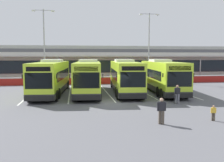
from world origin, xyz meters
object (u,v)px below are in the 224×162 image
coach_bus_left_centre (88,77)px  lamp_post_centre (149,43)px  coach_bus_leftmost (51,78)px  pedestrian_with_handbag (177,94)px  coach_bus_centre (125,77)px  coach_bus_right_centre (162,77)px  pedestrian_child (213,113)px  pedestrian_in_dark_coat (161,110)px  lamp_post_west (44,42)px

coach_bus_left_centre → lamp_post_centre: lamp_post_centre is taller
coach_bus_leftmost → pedestrian_with_handbag: coach_bus_leftmost is taller
coach_bus_centre → lamp_post_centre: size_ratio=1.12×
coach_bus_right_centre → pedestrian_child: size_ratio=12.26×
pedestrian_child → coach_bus_right_centre: bearing=84.8°
coach_bus_leftmost → pedestrian_with_handbag: size_ratio=7.60×
coach_bus_leftmost → coach_bus_left_centre: 4.02m
pedestrian_in_dark_coat → lamp_post_west: bearing=112.0°
pedestrian_child → coach_bus_left_centre: bearing=119.4°
coach_bus_leftmost → coach_bus_right_centre: size_ratio=1.00×
coach_bus_centre → pedestrian_in_dark_coat: (-0.45, -13.26, -0.91)m
coach_bus_left_centre → pedestrian_child: (7.29, -12.92, -1.24)m
coach_bus_leftmost → pedestrian_in_dark_coat: size_ratio=7.60×
pedestrian_in_dark_coat → lamp_post_centre: (6.71, 24.68, 5.42)m
coach_bus_leftmost → lamp_post_west: size_ratio=1.12×
pedestrian_with_handbag → pedestrian_child: bearing=-90.8°
coach_bus_leftmost → coach_bus_left_centre: same height
coach_bus_leftmost → pedestrian_child: 17.37m
coach_bus_left_centre → pedestrian_with_handbag: 10.22m
coach_bus_left_centre → coach_bus_centre: bearing=1.3°
coach_bus_leftmost → pedestrian_with_handbag: 13.52m
pedestrian_with_handbag → pedestrian_child: (-0.08, -5.91, -0.32)m
coach_bus_left_centre → pedestrian_in_dark_coat: (3.72, -13.17, -0.91)m
pedestrian_in_dark_coat → lamp_post_centre: bearing=74.8°
coach_bus_centre → pedestrian_child: coach_bus_centre is taller
coach_bus_centre → lamp_post_west: 15.34m
pedestrian_with_handbag → pedestrian_child: pedestrian_with_handbag is taller
coach_bus_right_centre → lamp_post_centre: lamp_post_centre is taller
coach_bus_centre → lamp_post_centre: lamp_post_centre is taller
coach_bus_right_centre → pedestrian_child: bearing=-95.2°
coach_bus_left_centre → pedestrian_with_handbag: bearing=-43.6°
coach_bus_leftmost → coach_bus_right_centre: bearing=-1.6°
coach_bus_right_centre → pedestrian_child: 12.89m
coach_bus_centre → lamp_post_centre: (6.25, 11.42, 4.50)m
coach_bus_leftmost → pedestrian_in_dark_coat: 15.48m
lamp_post_centre → coach_bus_leftmost: bearing=-141.9°
coach_bus_left_centre → pedestrian_with_handbag: coach_bus_left_centre is taller
coach_bus_leftmost → pedestrian_in_dark_coat: coach_bus_leftmost is taller
pedestrian_with_handbag → lamp_post_west: bearing=126.8°
coach_bus_centre → pedestrian_with_handbag: (3.20, -7.11, -0.93)m
coach_bus_right_centre → pedestrian_in_dark_coat: 13.89m
pedestrian_with_handbag → lamp_post_centre: bearing=80.6°
coach_bus_leftmost → lamp_post_west: bearing=100.3°
pedestrian_with_handbag → pedestrian_child: size_ratio=1.61×
coach_bus_centre → coach_bus_right_centre: bearing=-3.2°
pedestrian_in_dark_coat → coach_bus_leftmost: bearing=120.1°
coach_bus_left_centre → pedestrian_with_handbag: (7.37, -7.01, -0.93)m
coach_bus_left_centre → pedestrian_child: bearing=-60.6°
pedestrian_child → coach_bus_leftmost: bearing=130.7°
pedestrian_child → lamp_post_centre: (3.14, 24.44, 5.75)m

